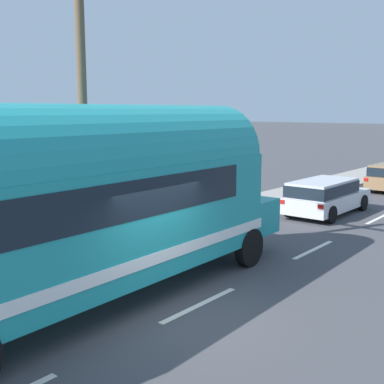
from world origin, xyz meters
TOP-DOWN VIEW (x-y plane):
  - ground_plane at (0.00, 0.00)m, footprint 300.00×300.00m
  - lane_markings at (-2.43, 12.62)m, footprint 3.58×80.00m
  - sidewalk_slab at (-4.79, 10.00)m, footprint 2.68×90.00m
  - utility_pole at (-4.03, 1.01)m, footprint 1.80×0.24m
  - painted_bus at (-1.71, -1.21)m, footprint 2.78×12.08m
  - car_lead at (-1.87, 10.85)m, footprint 1.92×4.45m

SIDE VIEW (x-z plane):
  - ground_plane at x=0.00m, z-range 0.00..0.00m
  - lane_markings at x=-2.43m, z-range 0.00..0.01m
  - sidewalk_slab at x=-4.79m, z-range 0.00..0.15m
  - car_lead at x=-1.87m, z-range 0.11..1.48m
  - painted_bus at x=-1.71m, z-range 0.24..4.36m
  - utility_pole at x=-4.03m, z-range 0.17..8.67m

